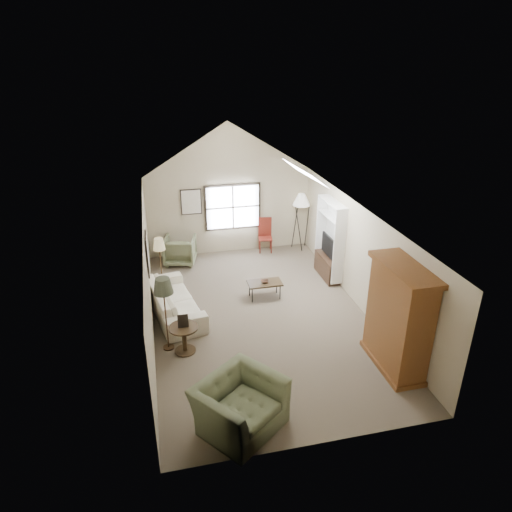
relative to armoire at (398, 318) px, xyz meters
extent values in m
cube|color=brown|center=(-2.18, 2.40, -1.10)|extent=(5.00, 8.00, 0.01)
cube|color=tan|center=(-2.18, 6.40, 0.15)|extent=(5.00, 0.01, 2.50)
cube|color=tan|center=(-2.18, -1.60, 0.15)|extent=(5.00, 0.01, 2.50)
cube|color=tan|center=(-4.68, 2.40, 0.15)|extent=(0.01, 8.00, 2.50)
cube|color=tan|center=(0.32, 2.40, 0.15)|extent=(0.01, 8.00, 2.50)
cube|color=black|center=(-2.08, 6.36, 0.35)|extent=(1.72, 0.08, 1.42)
cube|color=black|center=(-4.65, 2.70, 0.65)|extent=(0.68, 0.04, 0.88)
cube|color=black|center=(-3.33, 6.37, 0.60)|extent=(0.62, 0.04, 0.78)
cube|color=brown|center=(0.00, 0.00, 0.00)|extent=(0.60, 1.50, 2.20)
cube|color=white|center=(0.16, 4.00, 0.05)|extent=(0.32, 1.30, 2.10)
cube|color=#382316|center=(0.14, 4.00, -0.80)|extent=(0.34, 1.18, 0.60)
cube|color=black|center=(0.14, 4.00, -0.18)|extent=(0.05, 0.90, 0.55)
imported|color=#EEE9CE|center=(-4.15, 2.99, -0.74)|extent=(1.39, 2.58, 0.71)
imported|color=#646F4D|center=(-3.32, -0.92, -0.66)|extent=(1.78, 1.75, 0.88)
imported|color=#686D4C|center=(-3.78, 5.83, -0.69)|extent=(1.06, 1.08, 0.82)
cube|color=#322514|center=(-1.85, 3.23, -0.88)|extent=(0.87, 0.49, 0.44)
imported|color=#3C2418|center=(-1.85, 3.23, -0.63)|extent=(0.21, 0.21, 0.05)
cylinder|color=#372716|center=(-4.05, 1.39, -0.79)|extent=(0.71, 0.71, 0.61)
cube|color=maroon|center=(-1.12, 6.10, -0.57)|extent=(0.48, 0.48, 1.07)
camera|label=1|loc=(-4.38, -6.70, 4.74)|focal=32.00mm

